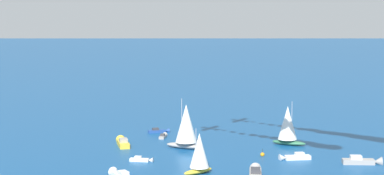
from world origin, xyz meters
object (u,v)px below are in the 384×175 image
sailboat_far_stbd (186,126)px  motorboat_mid_cluster (163,136)px  sailboat_outer_ring_a (199,153)px  motorboat_offshore (120,175)px  motorboat_ahead (364,161)px  motorboat_outer_ring_f (160,131)px  motorboat_near_centre (143,160)px  sailboat_outer_ring_c (288,125)px  motorboat_inshore (255,173)px  marker_buoy (262,155)px  motorboat_outer_ring_e (123,142)px  motorboat_far_port (293,157)px

sailboat_far_stbd → motorboat_mid_cluster: 17.92m
sailboat_outer_ring_a → motorboat_offshore: bearing=171.5°
motorboat_ahead → motorboat_outer_ring_f: size_ratio=1.43×
motorboat_near_centre → motorboat_mid_cluster: size_ratio=1.00×
motorboat_mid_cluster → sailboat_outer_ring_c: 37.16m
sailboat_far_stbd → motorboat_offshore: sailboat_far_stbd is taller
motorboat_inshore → marker_buoy: (11.51, 17.42, -0.41)m
motorboat_inshore → motorboat_offshore: (-28.64, 10.02, -0.10)m
motorboat_inshore → motorboat_outer_ring_f: motorboat_inshore is taller
sailboat_outer_ring_a → motorboat_outer_ring_e: bearing=100.9°
sailboat_far_stbd → motorboat_outer_ring_f: size_ratio=2.04×
sailboat_outer_ring_c → motorboat_outer_ring_f: (-26.56, 31.59, -5.11)m
motorboat_offshore → marker_buoy: size_ratio=4.36×
motorboat_near_centre → motorboat_ahead: 54.15m
sailboat_outer_ring_c → motorboat_outer_ring_f: size_ratio=1.84×
sailboat_outer_ring_c → motorboat_outer_ring_f: sailboat_outer_ring_c is taller
motorboat_outer_ring_e → motorboat_offshore: bearing=-107.5°
motorboat_offshore → motorboat_outer_ring_f: 55.73m
motorboat_ahead → sailboat_outer_ring_a: (-40.50, 7.33, 4.05)m
motorboat_inshore → sailboat_outer_ring_a: 13.51m
motorboat_outer_ring_f → sailboat_outer_ring_c: bearing=-49.9°
sailboat_far_stbd → motorboat_outer_ring_e: size_ratio=1.28×
motorboat_ahead → motorboat_outer_ring_f: motorboat_ahead is taller
motorboat_offshore → motorboat_mid_cluster: size_ratio=1.60×
motorboat_near_centre → marker_buoy: (30.40, -6.14, -0.07)m
marker_buoy → motorboat_outer_ring_e: bearing=137.2°
motorboat_mid_cluster → marker_buoy: 36.46m
motorboat_ahead → motorboat_outer_ring_f: 66.70m
motorboat_near_centre → motorboat_inshore: size_ratio=0.56×
sailboat_outer_ring_a → motorboat_outer_ring_f: bearing=80.1°
sailboat_far_stbd → motorboat_offshore: bearing=-137.1°
motorboat_near_centre → motorboat_far_port: motorboat_far_port is taller
motorboat_mid_cluster → sailboat_outer_ring_a: (-7.23, -43.37, 4.33)m
sailboat_outer_ring_a → motorboat_outer_ring_e: (-7.15, 37.20, -3.97)m
sailboat_outer_ring_a → marker_buoy: (22.15, 10.10, -4.40)m
motorboat_outer_ring_e → motorboat_far_port: bearing=-44.3°
marker_buoy → sailboat_outer_ring_a: bearing=-155.5°
motorboat_outer_ring_f → marker_buoy: size_ratio=3.19×
motorboat_offshore → sailboat_outer_ring_a: size_ratio=0.87×
motorboat_far_port → motorboat_outer_ring_e: size_ratio=0.77×
motorboat_offshore → motorboat_ahead: 59.35m
motorboat_ahead → motorboat_mid_cluster: (-33.26, 50.70, -0.29)m
sailboat_far_stbd → motorboat_inshore: size_ratio=1.33×
motorboat_outer_ring_f → sailboat_outer_ring_a: bearing=-99.9°
motorboat_inshore → motorboat_offshore: size_ratio=1.13×
motorboat_outer_ring_f → motorboat_near_centre: bearing=-116.1°
motorboat_outer_ring_e → motorboat_outer_ring_f: 21.53m
motorboat_inshore → sailboat_outer_ring_a: (-10.64, 7.33, 3.98)m
motorboat_offshore → sailboat_outer_ring_a: 18.66m
motorboat_outer_ring_f → marker_buoy: (13.16, -41.36, -0.13)m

